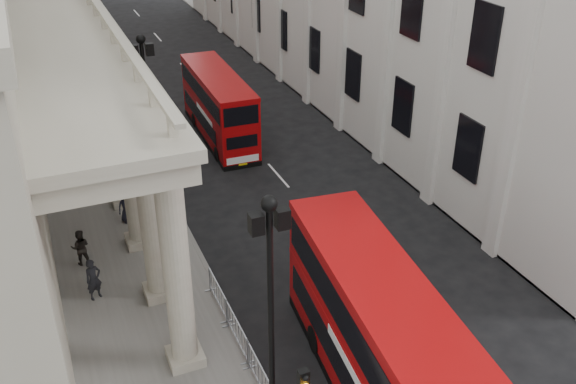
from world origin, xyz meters
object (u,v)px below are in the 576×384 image
object	(u,v)px
lamp_post_south	(271,309)
bus_far	(219,105)
pedestrian_c	(126,206)
pedestrian_a	(94,279)
bus_near	(378,338)
lamp_post_mid	(148,108)
lamp_post_north	(99,27)
pedestrian_b	(80,247)

from	to	relation	value
lamp_post_south	bus_far	xyz separation A→B (m)	(5.20, 22.11, -2.81)
pedestrian_c	lamp_post_south	bearing A→B (deg)	-89.48
bus_far	lamp_post_south	bearing A→B (deg)	-101.77
bus_far	pedestrian_a	world-z (taller)	bus_far
bus_near	bus_far	world-z (taller)	bus_near
lamp_post_mid	lamp_post_north	world-z (taller)	same
lamp_post_south	lamp_post_north	bearing A→B (deg)	90.00
lamp_post_north	bus_far	bearing A→B (deg)	-62.25
lamp_post_north	pedestrian_a	size ratio (longest dim) A/B	4.68
lamp_post_south	pedestrian_b	world-z (taller)	lamp_post_south
pedestrian_a	lamp_post_north	bearing A→B (deg)	57.21
lamp_post_south	bus_far	world-z (taller)	lamp_post_south
lamp_post_mid	pedestrian_b	size ratio (longest dim) A/B	5.06
bus_near	lamp_post_mid	bearing A→B (deg)	109.02
lamp_post_south	pedestrian_a	size ratio (longest dim) A/B	4.68
lamp_post_mid	pedestrian_b	world-z (taller)	lamp_post_mid
lamp_post_mid	bus_near	world-z (taller)	lamp_post_mid
lamp_post_south	bus_far	bearing A→B (deg)	76.76
lamp_post_north	pedestrian_b	world-z (taller)	lamp_post_north
bus_near	pedestrian_c	bearing A→B (deg)	117.54
lamp_post_north	pedestrian_a	bearing A→B (deg)	-99.97
bus_far	pedestrian_c	xyz separation A→B (m)	(-7.06, -7.94, -1.17)
lamp_post_mid	pedestrian_b	bearing A→B (deg)	-132.89
lamp_post_south	lamp_post_mid	xyz separation A→B (m)	(0.00, 16.00, 0.00)
lamp_post_north	pedestrian_c	bearing A→B (deg)	-95.94
bus_far	pedestrian_b	size ratio (longest dim) A/B	5.69
pedestrian_a	pedestrian_c	xyz separation A→B (m)	(2.23, 5.38, -0.08)
lamp_post_south	bus_near	xyz separation A→B (m)	(3.67, 0.23, -2.48)
pedestrian_b	lamp_post_south	bearing A→B (deg)	120.79
bus_far	lamp_post_north	bearing A→B (deg)	119.22
pedestrian_c	lamp_post_north	bearing A→B (deg)	77.13
lamp_post_south	pedestrian_a	distance (m)	10.45
lamp_post_mid	pedestrian_b	xyz separation A→B (m)	(-4.27, -4.60, -3.97)
bus_near	pedestrian_b	distance (m)	13.79
bus_near	pedestrian_a	distance (m)	11.63
lamp_post_south	bus_near	size ratio (longest dim) A/B	0.76
lamp_post_north	bus_near	bearing A→B (deg)	-83.41
bus_near	pedestrian_a	bearing A→B (deg)	138.08
pedestrian_b	pedestrian_a	bearing A→B (deg)	104.49
lamp_post_south	bus_far	distance (m)	22.89
lamp_post_south	pedestrian_a	world-z (taller)	lamp_post_south
lamp_post_south	lamp_post_north	size ratio (longest dim) A/B	1.00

